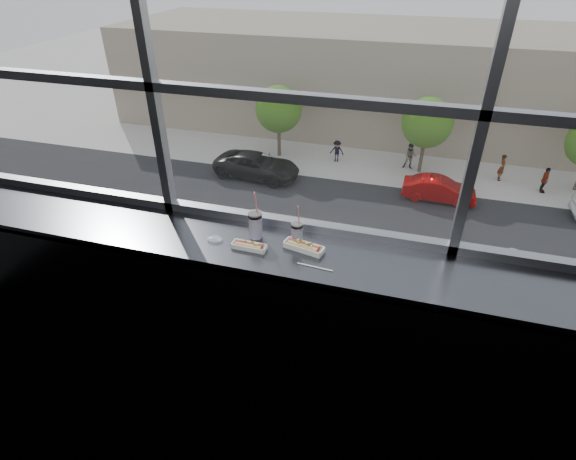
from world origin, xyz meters
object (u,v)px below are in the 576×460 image
(hotdog_tray_left, at_px, (249,246))
(soda_cup_right, at_px, (297,232))
(pedestrian_d, at_px, (546,178))
(tree_left, at_px, (279,109))
(car_near_d, at_px, (574,280))
(pedestrian_c, at_px, (503,165))
(pedestrian_a, at_px, (337,149))
(car_near_b, at_px, (270,231))
(hotdog_tray_right, at_px, (304,246))
(loose_straw, at_px, (315,267))
(pedestrian_b, at_px, (411,154))
(tree_center, at_px, (427,123))
(car_far_b, at_px, (440,186))
(soda_cup_left, at_px, (255,224))
(wrapper, at_px, (215,239))
(car_far_a, at_px, (257,162))

(hotdog_tray_left, height_order, soda_cup_right, soda_cup_right)
(pedestrian_d, height_order, tree_left, tree_left)
(car_near_d, relative_size, pedestrian_c, 2.93)
(pedestrian_a, bearing_deg, pedestrian_c, 0.54)
(car_near_b, bearing_deg, soda_cup_right, -162.38)
(hotdog_tray_right, distance_m, loose_straw, 0.20)
(pedestrian_b, distance_m, tree_center, 2.59)
(car_far_b, bearing_deg, loose_straw, 175.23)
(soda_cup_left, relative_size, pedestrian_c, 0.16)
(hotdog_tray_right, height_order, pedestrian_b, hotdog_tray_right)
(soda_cup_left, distance_m, tree_center, 29.52)
(pedestrian_c, height_order, tree_left, tree_left)
(loose_straw, bearing_deg, pedestrian_d, 76.20)
(car_far_b, height_order, tree_left, tree_left)
(hotdog_tray_left, xyz_separation_m, pedestrian_d, (9.50, 27.35, -11.05))
(soda_cup_right, distance_m, pedestrian_b, 30.59)
(wrapper, bearing_deg, pedestrian_a, 98.06)
(pedestrian_d, bearing_deg, wrapper, 160.36)
(hotdog_tray_left, distance_m, car_far_a, 28.18)
(pedestrian_c, distance_m, tree_center, 5.88)
(soda_cup_right, xyz_separation_m, car_far_a, (-9.32, 24.19, -11.04))
(pedestrian_b, bearing_deg, loose_straw, -91.01)
(car_far_a, xyz_separation_m, pedestrian_c, (16.09, 4.21, -0.01))
(hotdog_tray_right, xyz_separation_m, pedestrian_a, (-4.62, 28.34, -11.12))
(car_near_b, distance_m, pedestrian_d, 18.59)
(pedestrian_b, distance_m, tree_left, 9.96)
(hotdog_tray_right, height_order, pedestrian_a, hotdog_tray_right)
(hotdog_tray_left, bearing_deg, wrapper, 177.02)
(pedestrian_c, bearing_deg, pedestrian_d, -115.88)
(pedestrian_c, bearing_deg, pedestrian_a, 90.54)
(wrapper, xyz_separation_m, car_near_b, (-5.22, 16.31, -11.01))
(hotdog_tray_left, distance_m, soda_cup_left, 0.16)
(hotdog_tray_right, distance_m, car_far_a, 28.22)
(car_far_b, height_order, tree_center, tree_center)
(pedestrian_c, height_order, pedestrian_a, pedestrian_c)
(soda_cup_left, height_order, pedestrian_b, soda_cup_left)
(wrapper, distance_m, car_far_a, 28.08)
(car_far_a, height_order, tree_left, tree_left)
(hotdog_tray_left, distance_m, pedestrian_c, 31.38)
(wrapper, height_order, car_near_d, wrapper)
(car_near_b, relative_size, tree_center, 1.17)
(loose_straw, xyz_separation_m, car_near_d, (8.32, 16.41, -10.97))
(car_far_a, xyz_separation_m, car_near_b, (3.57, -8.00, -0.05))
(wrapper, height_order, car_far_a, wrapper)
(soda_cup_left, xyz_separation_m, pedestrian_b, (0.97, 28.53, -11.05))
(tree_center, bearing_deg, pedestrian_a, 179.06)
(loose_straw, height_order, car_far_b, loose_straw)
(hotdog_tray_right, height_order, car_far_b, hotdog_tray_right)
(hotdog_tray_right, height_order, tree_left, hotdog_tray_right)
(car_near_d, relative_size, pedestrian_b, 2.87)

